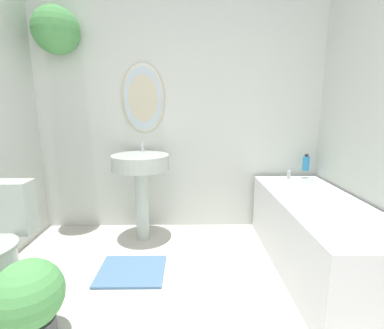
% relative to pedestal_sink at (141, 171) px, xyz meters
% --- Properties ---
extents(wall_back, '(3.00, 0.42, 2.40)m').
position_rel_pedestal_sink_xyz_m(wall_back, '(0.19, 0.31, 0.64)').
color(wall_back, silver).
rests_on(wall_back, ground_plane).
extents(pedestal_sink, '(0.54, 0.54, 0.94)m').
position_rel_pedestal_sink_xyz_m(pedestal_sink, '(0.00, 0.00, 0.00)').
color(pedestal_sink, '#B2BCB2').
rests_on(pedestal_sink, ground_plane).
extents(bathtub, '(0.64, 1.60, 0.64)m').
position_rel_pedestal_sink_xyz_m(bathtub, '(1.46, -0.54, -0.38)').
color(bathtub, silver).
rests_on(bathtub, ground_plane).
extents(shampoo_bottle, '(0.07, 0.07, 0.17)m').
position_rel_pedestal_sink_xyz_m(shampoo_bottle, '(1.64, 0.18, 0.04)').
color(shampoo_bottle, '#2D84C6').
rests_on(shampoo_bottle, bathtub).
extents(potted_plant, '(0.37, 0.37, 0.48)m').
position_rel_pedestal_sink_xyz_m(potted_plant, '(-0.41, -1.23, -0.42)').
color(potted_plant, '#47474C').
rests_on(potted_plant, ground_plane).
extents(bath_mat, '(0.51, 0.43, 0.02)m').
position_rel_pedestal_sink_xyz_m(bath_mat, '(0.00, -0.58, -0.67)').
color(bath_mat, '#4C7093').
rests_on(bath_mat, ground_plane).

